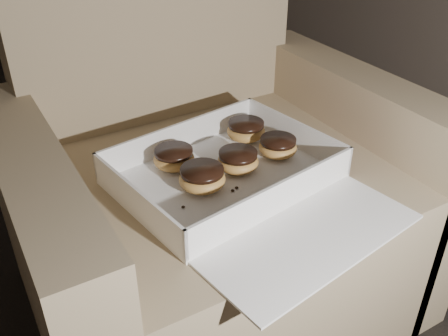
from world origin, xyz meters
name	(u,v)px	position (x,y,z in m)	size (l,w,h in m)	color
armchair	(210,197)	(0.57, 0.16, 0.27)	(0.83, 0.70, 0.87)	#947D5F
bakery_box	(239,183)	(0.56, 0.01, 0.40)	(0.46, 0.52, 0.07)	white
donut_a	(278,146)	(0.69, 0.07, 0.42)	(0.08, 0.08, 0.04)	gold
donut_b	(238,160)	(0.58, 0.06, 0.42)	(0.08, 0.08, 0.04)	gold
donut_c	(246,130)	(0.67, 0.16, 0.42)	(0.08, 0.08, 0.04)	gold
donut_d	(174,158)	(0.48, 0.13, 0.42)	(0.08, 0.08, 0.04)	gold
donut_e	(202,178)	(0.49, 0.04, 0.42)	(0.09, 0.09, 0.04)	gold
crumb_a	(183,207)	(0.43, 0.00, 0.40)	(0.01, 0.01, 0.00)	black
crumb_b	(237,188)	(0.55, 0.01, 0.40)	(0.01, 0.01, 0.00)	black
crumb_c	(264,206)	(0.56, -0.07, 0.40)	(0.01, 0.01, 0.00)	black
crumb_d	(233,191)	(0.54, 0.00, 0.40)	(0.01, 0.01, 0.00)	black
crumb_e	(269,202)	(0.58, -0.06, 0.40)	(0.01, 0.01, 0.00)	black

